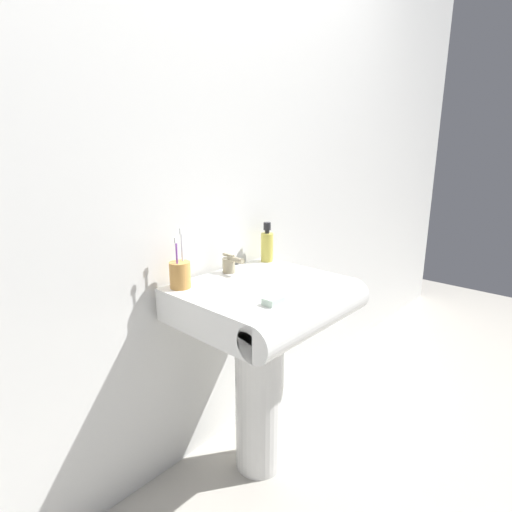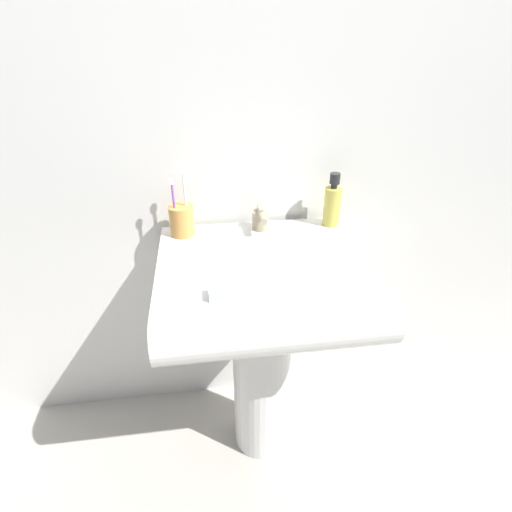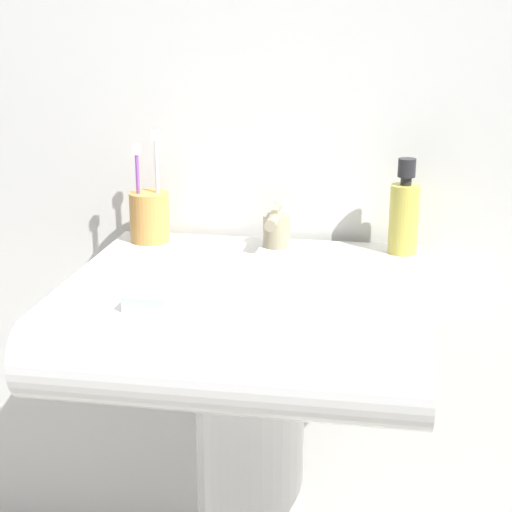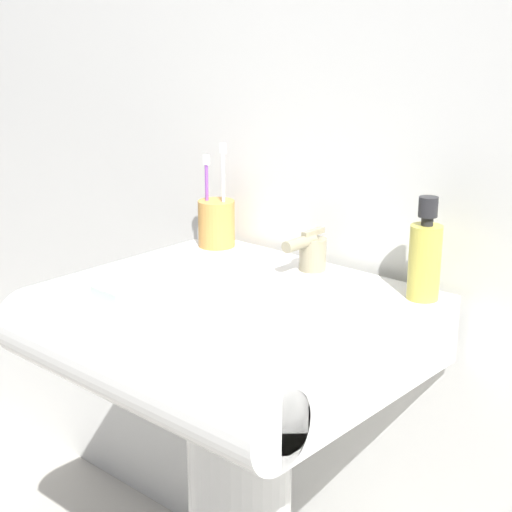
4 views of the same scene
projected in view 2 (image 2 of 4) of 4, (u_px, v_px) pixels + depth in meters
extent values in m
plane|color=#ADA89E|center=(261.00, 436.00, 1.54)|extent=(6.00, 6.00, 0.00)
cube|color=silver|center=(249.00, 93.00, 1.17)|extent=(5.00, 0.05, 2.40)
cylinder|color=white|center=(262.00, 373.00, 1.37)|extent=(0.19, 0.19, 0.68)
cube|color=white|center=(263.00, 276.00, 1.17)|extent=(0.59, 0.47, 0.12)
cylinder|color=white|center=(277.00, 329.00, 0.96)|extent=(0.59, 0.12, 0.12)
cylinder|color=tan|center=(260.00, 220.00, 1.28)|extent=(0.05, 0.05, 0.06)
cylinder|color=tan|center=(262.00, 217.00, 1.23)|extent=(0.02, 0.08, 0.02)
cube|color=tan|center=(260.00, 208.00, 1.26)|extent=(0.01, 0.06, 0.01)
cylinder|color=#D19347|center=(182.00, 220.00, 1.24)|extent=(0.08, 0.08, 0.10)
cylinder|color=purple|center=(175.00, 209.00, 1.20)|extent=(0.01, 0.01, 0.16)
cube|color=white|center=(171.00, 181.00, 1.16)|extent=(0.01, 0.01, 0.02)
cylinder|color=white|center=(186.00, 202.00, 1.21)|extent=(0.01, 0.01, 0.18)
cube|color=white|center=(183.00, 171.00, 1.16)|extent=(0.01, 0.01, 0.02)
cylinder|color=gold|center=(332.00, 207.00, 1.29)|extent=(0.05, 0.05, 0.13)
cylinder|color=#262628|center=(334.00, 186.00, 1.25)|extent=(0.02, 0.02, 0.01)
cylinder|color=#262628|center=(335.00, 178.00, 1.24)|extent=(0.03, 0.03, 0.03)
cube|color=silver|center=(223.00, 293.00, 0.97)|extent=(0.07, 0.04, 0.02)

